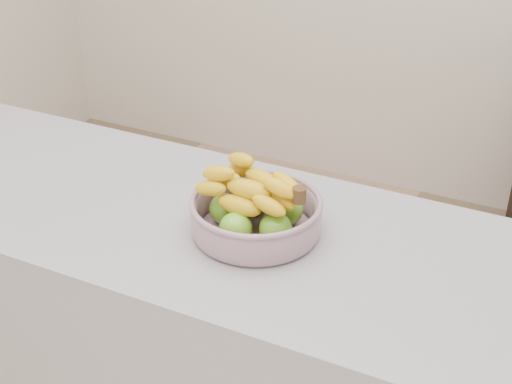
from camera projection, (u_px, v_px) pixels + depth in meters
counter at (240, 380)px, 1.76m from camera, size 2.00×0.60×0.90m
fruit_bowl at (256, 213)px, 1.50m from camera, size 0.28×0.28×0.15m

